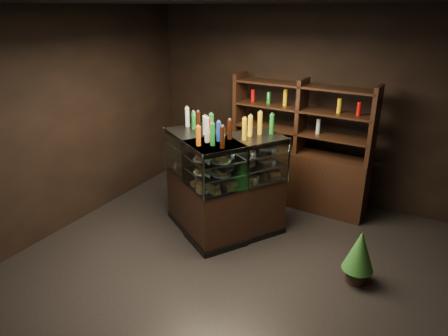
{
  "coord_description": "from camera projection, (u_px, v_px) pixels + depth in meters",
  "views": [
    {
      "loc": [
        1.93,
        -3.61,
        2.96
      ],
      "look_at": [
        -0.31,
        0.52,
        1.06
      ],
      "focal_mm": 32.0,
      "sensor_mm": 36.0,
      "label": 1
    }
  ],
  "objects": [
    {
      "name": "food_display",
      "position": [
        220.0,
        161.0,
        5.24
      ],
      "size": [
        1.37,
        1.09,
        0.43
      ],
      "color": "gold",
      "rests_on": "display_case"
    },
    {
      "name": "back_shelving",
      "position": [
        297.0,
        168.0,
        6.26
      ],
      "size": [
        2.18,
        0.54,
        2.0
      ],
      "rotation": [
        0.0,
        0.0,
        -0.06
      ],
      "color": "black",
      "rests_on": "ground"
    },
    {
      "name": "room_shell",
      "position": [
        226.0,
        112.0,
        4.17
      ],
      "size": [
        5.02,
        5.02,
        3.01
      ],
      "color": "black",
      "rests_on": "ground"
    },
    {
      "name": "bottles_top",
      "position": [
        220.0,
        127.0,
        5.07
      ],
      "size": [
        1.21,
        0.95,
        0.3
      ],
      "color": "#0F38B2",
      "rests_on": "display_case"
    },
    {
      "name": "display_case",
      "position": [
        220.0,
        202.0,
        5.47
      ],
      "size": [
        1.76,
        1.43,
        1.41
      ],
      "rotation": [
        0.0,
        0.0,
        0.22
      ],
      "color": "black",
      "rests_on": "ground"
    },
    {
      "name": "potted_conifer",
      "position": [
        360.0,
        250.0,
        4.47
      ],
      "size": [
        0.35,
        0.35,
        0.75
      ],
      "rotation": [
        0.0,
        0.0,
        0.3
      ],
      "color": "black",
      "rests_on": "ground"
    },
    {
      "name": "ground",
      "position": [
        226.0,
        266.0,
        4.9
      ],
      "size": [
        5.0,
        5.0,
        0.0
      ],
      "primitive_type": "plane",
      "color": "black",
      "rests_on": "ground"
    }
  ]
}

